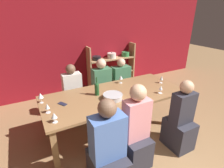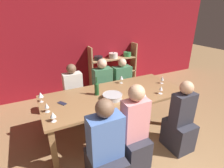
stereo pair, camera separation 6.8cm
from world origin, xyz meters
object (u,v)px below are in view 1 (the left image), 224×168
object	(u,v)px
wine_glass_white_a	(47,107)
wine_glass_white_b	(40,96)
shelf_unit	(112,68)
dining_table	(115,98)
person_far_a	(73,97)
mixing_bowl	(113,96)
cell_phone	(62,104)
wine_glass_empty_a	(145,95)
wine_glass_red_a	(121,78)
person_near_b	(108,154)
person_near_c	(135,135)
person_near_a	(180,123)
wine_bottle_green	(97,88)
wine_glass_white_e	(162,78)
wine_glass_white_d	(54,116)
person_far_c	(121,87)
person_far_b	(102,90)
wine_glass_white_c	(161,88)

from	to	relation	value
wine_glass_white_a	wine_glass_white_b	size ratio (longest dim) A/B	0.84
shelf_unit	dining_table	world-z (taller)	shelf_unit
person_far_a	wine_glass_white_a	bearing A→B (deg)	57.26
mixing_bowl	cell_phone	bearing A→B (deg)	164.86
wine_glass_empty_a	wine_glass_red_a	distance (m)	0.84
person_near_b	person_near_c	bearing A→B (deg)	10.77
mixing_bowl	person_near_b	xyz separation A→B (m)	(-0.47, -0.75, -0.36)
person_near_b	person_near_a	bearing A→B (deg)	1.37
mixing_bowl	wine_bottle_green	distance (m)	0.32
wine_glass_white_e	dining_table	bearing A→B (deg)	179.86
wine_glass_white_d	dining_table	bearing A→B (deg)	18.68
person_near_a	person_far_c	xyz separation A→B (m)	(-0.07, 1.78, -0.04)
person_near_a	person_far_b	world-z (taller)	person_near_a
shelf_unit	person_near_b	world-z (taller)	shelf_unit
person_far_c	dining_table	bearing A→B (deg)	53.71
mixing_bowl	person_near_c	size ratio (longest dim) A/B	0.26
wine_bottle_green	wine_glass_white_d	distance (m)	0.94
wine_glass_white_a	wine_glass_white_d	size ratio (longest dim) A/B	1.03
shelf_unit	person_near_c	world-z (taller)	person_near_c
person_near_c	person_near_b	bearing A→B (deg)	-169.23
person_near_b	cell_phone	bearing A→B (deg)	107.82
person_far_a	person_far_b	xyz separation A→B (m)	(0.67, 0.01, 0.01)
wine_glass_white_b	wine_glass_white_e	world-z (taller)	wine_glass_white_b
mixing_bowl	wine_glass_red_a	distance (m)	0.70
wine_glass_white_b	cell_phone	size ratio (longest dim) A/B	1.05
wine_glass_white_a	person_far_a	bearing A→B (deg)	57.26
shelf_unit	wine_glass_white_e	distance (m)	1.91
wine_glass_white_e	cell_phone	xyz separation A→B (m)	(-1.98, 0.06, -0.10)
wine_glass_white_e	person_far_c	distance (m)	1.10
mixing_bowl	shelf_unit	bearing A→B (deg)	62.20
person_near_a	wine_glass_white_a	bearing A→B (deg)	157.27
wine_glass_white_a	wine_glass_red_a	xyz separation A→B (m)	(1.49, 0.46, 0.02)
wine_glass_empty_a	person_near_b	xyz separation A→B (m)	(-0.89, -0.44, -0.43)
mixing_bowl	wine_glass_white_d	distance (m)	1.01
wine_glass_red_a	person_near_c	xyz separation A→B (m)	(-0.45, -1.18, -0.40)
dining_table	wine_bottle_green	world-z (taller)	wine_bottle_green
wine_glass_white_d	person_near_c	xyz separation A→B (m)	(1.00, -0.44, -0.38)
wine_glass_red_a	person_far_c	bearing A→B (deg)	59.20
wine_glass_white_e	person_near_b	xyz separation A→B (m)	(-1.67, -0.90, -0.42)
wine_bottle_green	dining_table	bearing A→B (deg)	-19.90
person_far_a	wine_glass_white_b	bearing A→B (deg)	42.79
wine_glass_red_a	wine_glass_white_e	bearing A→B (deg)	-27.26
mixing_bowl	wine_glass_white_c	xyz separation A→B (m)	(0.85, -0.21, 0.05)
wine_bottle_green	wine_glass_white_e	bearing A→B (deg)	-4.53
wine_glass_white_d	person_far_c	world-z (taller)	person_far_c
dining_table	wine_glass_white_e	bearing A→B (deg)	-0.14
wine_glass_white_b	wine_glass_red_a	bearing A→B (deg)	4.16
dining_table	person_near_c	world-z (taller)	person_near_c
wine_bottle_green	wine_glass_white_a	bearing A→B (deg)	-167.07
dining_table	wine_glass_white_e	xyz separation A→B (m)	(1.07, -0.00, 0.18)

